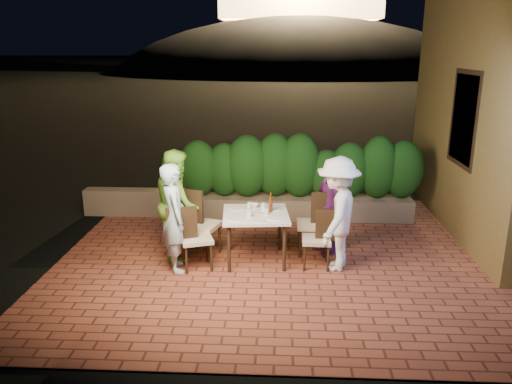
# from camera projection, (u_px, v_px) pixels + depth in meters

# --- Properties ---
(ground) EXTENTS (400.00, 400.00, 0.00)m
(ground) POSITION_uv_depth(u_px,v_px,m) (290.00, 269.00, 7.31)
(ground) COLOR black
(ground) RESTS_ON ground
(terrace_floor) EXTENTS (7.00, 6.00, 0.15)m
(terrace_floor) POSITION_uv_depth(u_px,v_px,m) (289.00, 259.00, 7.80)
(terrace_floor) COLOR brown
(terrace_floor) RESTS_ON ground
(building_wall) EXTENTS (1.60, 5.00, 5.00)m
(building_wall) POSITION_uv_depth(u_px,v_px,m) (506.00, 85.00, 8.35)
(building_wall) COLOR olive
(building_wall) RESTS_ON ground
(window_pane) EXTENTS (0.08, 1.00, 1.40)m
(window_pane) POSITION_uv_depth(u_px,v_px,m) (466.00, 119.00, 8.04)
(window_pane) COLOR black
(window_pane) RESTS_ON building_wall
(window_frame) EXTENTS (0.06, 1.15, 1.55)m
(window_frame) POSITION_uv_depth(u_px,v_px,m) (465.00, 119.00, 8.04)
(window_frame) COLOR black
(window_frame) RESTS_ON building_wall
(planter) EXTENTS (4.20, 0.55, 0.40)m
(planter) POSITION_uv_depth(u_px,v_px,m) (299.00, 207.00, 9.44)
(planter) COLOR #746249
(planter) RESTS_ON ground
(hedge) EXTENTS (4.00, 0.70, 1.10)m
(hedge) POSITION_uv_depth(u_px,v_px,m) (300.00, 169.00, 9.23)
(hedge) COLOR #143D10
(hedge) RESTS_ON planter
(parapet) EXTENTS (2.20, 0.30, 0.50)m
(parapet) POSITION_uv_depth(u_px,v_px,m) (142.00, 202.00, 9.57)
(parapet) COLOR #746249
(parapet) RESTS_ON ground
(hill) EXTENTS (52.00, 40.00, 22.00)m
(hill) POSITION_uv_depth(u_px,v_px,m) (298.00, 103.00, 65.87)
(hill) COLOR black
(hill) RESTS_ON ground
(dining_table) EXTENTS (1.04, 1.04, 0.75)m
(dining_table) POSITION_uv_depth(u_px,v_px,m) (256.00, 237.00, 7.47)
(dining_table) COLOR white
(dining_table) RESTS_ON ground
(plate_nw) EXTENTS (0.24, 0.24, 0.01)m
(plate_nw) POSITION_uv_depth(u_px,v_px,m) (236.00, 219.00, 7.11)
(plate_nw) COLOR white
(plate_nw) RESTS_ON dining_table
(plate_sw) EXTENTS (0.22, 0.22, 0.01)m
(plate_sw) POSITION_uv_depth(u_px,v_px,m) (238.00, 209.00, 7.57)
(plate_sw) COLOR white
(plate_sw) RESTS_ON dining_table
(plate_ne) EXTENTS (0.24, 0.24, 0.01)m
(plate_ne) POSITION_uv_depth(u_px,v_px,m) (275.00, 218.00, 7.15)
(plate_ne) COLOR white
(plate_ne) RESTS_ON dining_table
(plate_se) EXTENTS (0.23, 0.23, 0.01)m
(plate_se) POSITION_uv_depth(u_px,v_px,m) (274.00, 209.00, 7.56)
(plate_se) COLOR white
(plate_se) RESTS_ON dining_table
(plate_centre) EXTENTS (0.20, 0.20, 0.01)m
(plate_centre) POSITION_uv_depth(u_px,v_px,m) (254.00, 212.00, 7.40)
(plate_centre) COLOR white
(plate_centre) RESTS_ON dining_table
(plate_front) EXTENTS (0.21, 0.21, 0.01)m
(plate_front) POSITION_uv_depth(u_px,v_px,m) (259.00, 221.00, 7.04)
(plate_front) COLOR white
(plate_front) RESTS_ON dining_table
(glass_nw) EXTENTS (0.07, 0.07, 0.12)m
(glass_nw) POSITION_uv_depth(u_px,v_px,m) (249.00, 213.00, 7.19)
(glass_nw) COLOR silver
(glass_nw) RESTS_ON dining_table
(glass_sw) EXTENTS (0.06, 0.06, 0.11)m
(glass_sw) POSITION_uv_depth(u_px,v_px,m) (249.00, 206.00, 7.55)
(glass_sw) COLOR silver
(glass_sw) RESTS_ON dining_table
(glass_ne) EXTENTS (0.06, 0.06, 0.10)m
(glass_ne) POSITION_uv_depth(u_px,v_px,m) (266.00, 211.00, 7.30)
(glass_ne) COLOR silver
(glass_ne) RESTS_ON dining_table
(glass_se) EXTENTS (0.07, 0.07, 0.12)m
(glass_se) POSITION_uv_depth(u_px,v_px,m) (263.00, 207.00, 7.48)
(glass_se) COLOR silver
(glass_se) RESTS_ON dining_table
(beer_bottle) EXTENTS (0.06, 0.06, 0.30)m
(beer_bottle) POSITION_uv_depth(u_px,v_px,m) (271.00, 202.00, 7.41)
(beer_bottle) COLOR #50280D
(beer_bottle) RESTS_ON dining_table
(bowl) EXTENTS (0.21, 0.21, 0.04)m
(bowl) POSITION_uv_depth(u_px,v_px,m) (253.00, 205.00, 7.66)
(bowl) COLOR white
(bowl) RESTS_ON dining_table
(chair_left_front) EXTENTS (0.56, 0.56, 0.95)m
(chair_left_front) POSITION_uv_depth(u_px,v_px,m) (196.00, 237.00, 7.19)
(chair_left_front) COLOR black
(chair_left_front) RESTS_ON ground
(chair_left_back) EXTENTS (0.60, 0.60, 1.04)m
(chair_left_back) POSITION_uv_depth(u_px,v_px,m) (202.00, 224.00, 7.61)
(chair_left_back) COLOR black
(chair_left_back) RESTS_ON ground
(chair_right_front) EXTENTS (0.42, 0.42, 0.88)m
(chair_right_front) POSITION_uv_depth(u_px,v_px,m) (316.00, 238.00, 7.24)
(chair_right_front) COLOR black
(chair_right_front) RESTS_ON ground
(chair_right_back) EXTENTS (0.46, 0.46, 0.99)m
(chair_right_back) POSITION_uv_depth(u_px,v_px,m) (312.00, 223.00, 7.71)
(chair_right_back) COLOR black
(chair_right_back) RESTS_ON ground
(diner_blue) EXTENTS (0.56, 0.67, 1.58)m
(diner_blue) POSITION_uv_depth(u_px,v_px,m) (174.00, 218.00, 7.05)
(diner_blue) COLOR silver
(diner_blue) RESTS_ON ground
(diner_green) EXTENTS (0.84, 0.96, 1.67)m
(diner_green) POSITION_uv_depth(u_px,v_px,m) (177.00, 203.00, 7.56)
(diner_green) COLOR #83D542
(diner_green) RESTS_ON ground
(diner_white) EXTENTS (0.93, 1.21, 1.66)m
(diner_white) POSITION_uv_depth(u_px,v_px,m) (337.00, 214.00, 7.08)
(diner_white) COLOR white
(diner_white) RESTS_ON ground
(diner_purple) EXTENTS (0.66, 0.94, 1.48)m
(diner_purple) POSITION_uv_depth(u_px,v_px,m) (329.00, 206.00, 7.72)
(diner_purple) COLOR #692776
(diner_purple) RESTS_ON ground
(parapet_lamp) EXTENTS (0.10, 0.10, 0.14)m
(parapet_lamp) POSITION_uv_depth(u_px,v_px,m) (169.00, 187.00, 9.46)
(parapet_lamp) COLOR orange
(parapet_lamp) RESTS_ON parapet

